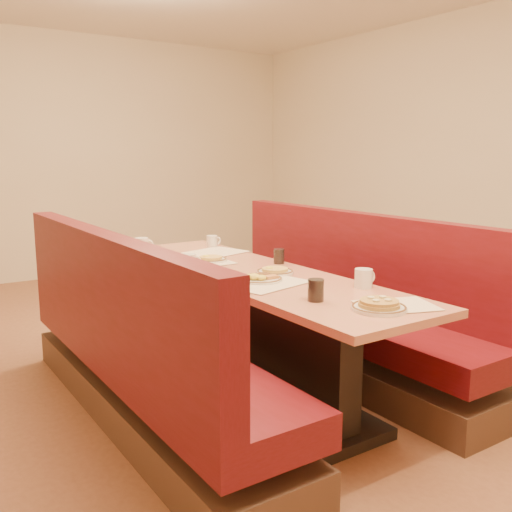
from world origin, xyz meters
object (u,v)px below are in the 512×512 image
eggs_plate (259,279)px  coffee_mug_b (190,261)px  pancake_plate (379,306)px  coffee_mug_d (142,245)px  soda_tumbler_near (316,290)px  coffee_mug_c (212,241)px  coffee_mug_a (364,278)px  booth_left (139,357)px  booth_right (342,315)px  soda_tumbler_mid (279,256)px  diner_table (252,332)px

eggs_plate → coffee_mug_b: coffee_mug_b is taller
pancake_plate → coffee_mug_d: coffee_mug_d is taller
soda_tumbler_near → coffee_mug_c: bearing=77.2°
coffee_mug_a → coffee_mug_d: bearing=104.9°
booth_left → soda_tumbler_near: (0.60, -0.75, 0.44)m
booth_left → eggs_plate: size_ratio=9.97×
coffee_mug_a → booth_left: bearing=142.9°
eggs_plate → coffee_mug_a: size_ratio=1.90×
soda_tumbler_near → coffee_mug_a: bearing=10.7°
booth_right → coffee_mug_c: (-0.48, 0.92, 0.43)m
eggs_plate → coffee_mug_c: coffee_mug_c is taller
eggs_plate → soda_tumbler_mid: 0.53m
pancake_plate → coffee_mug_a: 0.44m
eggs_plate → coffee_mug_a: bearing=-49.0°
pancake_plate → coffee_mug_a: coffee_mug_a is taller
booth_right → soda_tumbler_mid: (-0.45, 0.11, 0.44)m
coffee_mug_b → booth_right: bearing=-7.0°
booth_right → pancake_plate: size_ratio=10.04×
eggs_plate → coffee_mug_d: coffee_mug_d is taller
eggs_plate → pancake_plate: bearing=-81.5°
pancake_plate → eggs_plate: 0.79m
pancake_plate → coffee_mug_d: (-0.28, 2.03, 0.03)m
eggs_plate → soda_tumbler_near: bearing=-91.8°
booth_right → pancake_plate: (-0.73, -1.03, 0.41)m
pancake_plate → coffee_mug_c: bearing=82.9°
diner_table → coffee_mug_c: 1.04m
soda_tumbler_near → booth_right: bearing=41.0°
coffee_mug_c → coffee_mug_b: bearing=-126.2°
pancake_plate → coffee_mug_b: 1.33m
eggs_plate → coffee_mug_b: (-0.16, 0.51, 0.03)m
coffee_mug_d → soda_tumbler_mid: coffee_mug_d is taller
booth_left → coffee_mug_a: bearing=-34.2°
pancake_plate → soda_tumbler_near: size_ratio=2.33×
coffee_mug_a → soda_tumbler_near: 0.40m
coffee_mug_a → coffee_mug_b: 1.08m
booth_left → coffee_mug_a: booth_left is taller
booth_right → soda_tumbler_mid: size_ratio=26.31×
soda_tumbler_near → coffee_mug_d: bearing=94.8°
diner_table → booth_right: size_ratio=1.00×
booth_right → soda_tumbler_near: size_ratio=23.41×
booth_left → coffee_mug_d: bearing=65.5°
booth_right → soda_tumbler_mid: 0.64m
booth_left → soda_tumbler_near: size_ratio=23.41×
booth_left → coffee_mug_b: bearing=30.3°
booth_right → coffee_mug_b: (-1.01, 0.27, 0.44)m
diner_table → coffee_mug_d: coffee_mug_d is taller
booth_right → eggs_plate: bearing=-163.7°
booth_right → soda_tumbler_mid: booth_right is taller
eggs_plate → coffee_mug_b: bearing=107.8°
diner_table → eggs_plate: bearing=-114.4°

